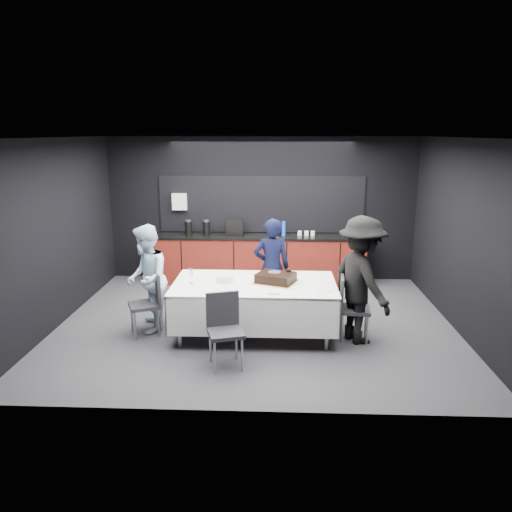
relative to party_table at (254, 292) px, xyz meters
The scene contains 18 objects.
ground 0.76m from the party_table, 90.00° to the left, with size 6.00×6.00×0.00m, color #3C3B40.
room_shell 1.28m from the party_table, 90.00° to the left, with size 6.04×5.04×2.82m.
kitchenette 2.62m from the party_table, 90.35° to the left, with size 4.10×0.64×2.05m.
party_table is the anchor object (origin of this frame).
cake_assembly 0.37m from the party_table, ahead, with size 0.67×0.61×0.17m.
plate_stack 0.47m from the party_table, behind, with size 0.24×0.24×0.10m, color white.
loose_plate_near 0.54m from the party_table, 140.85° to the right, with size 0.22×0.22×0.01m, color white.
loose_plate_right_a 0.66m from the party_table, ahead, with size 0.21×0.21×0.01m, color white.
loose_plate_right_b 1.03m from the party_table, 18.31° to the right, with size 0.20×0.20×0.01m, color white.
loose_plate_far 0.46m from the party_table, 84.25° to the left, with size 0.22×0.22×0.01m, color white.
fork_pile 0.59m from the party_table, 60.30° to the right, with size 0.15×0.09×0.02m, color white.
champagne_flute 0.95m from the party_table, behind, with size 0.06×0.06×0.22m.
chair_left 1.52m from the party_table, behind, with size 0.55×0.55×0.92m.
chair_right 1.35m from the party_table, ahead, with size 0.46×0.46×0.92m.
chair_near 1.05m from the party_table, 108.66° to the right, with size 0.52×0.52×0.92m.
person_center 0.84m from the party_table, 73.41° to the left, with size 0.58×0.38×1.58m, color black.
person_left 1.59m from the party_table, behind, with size 0.77×0.60×1.59m, color #C6E2F8.
person_right 1.51m from the party_table, ahead, with size 1.15×0.66×1.78m, color black.
Camera 1 is at (0.32, -7.22, 2.88)m, focal length 35.00 mm.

